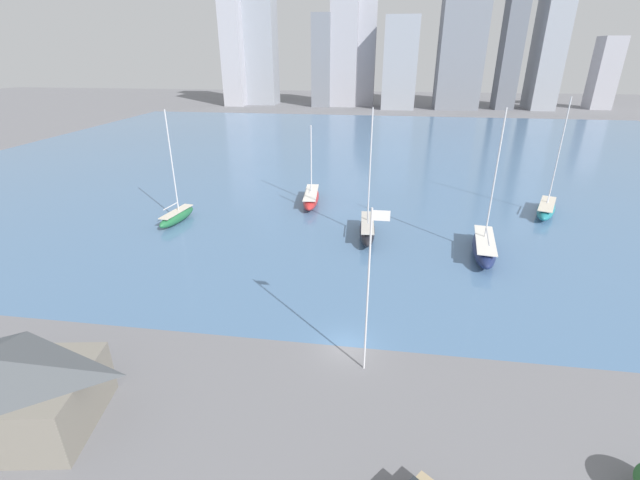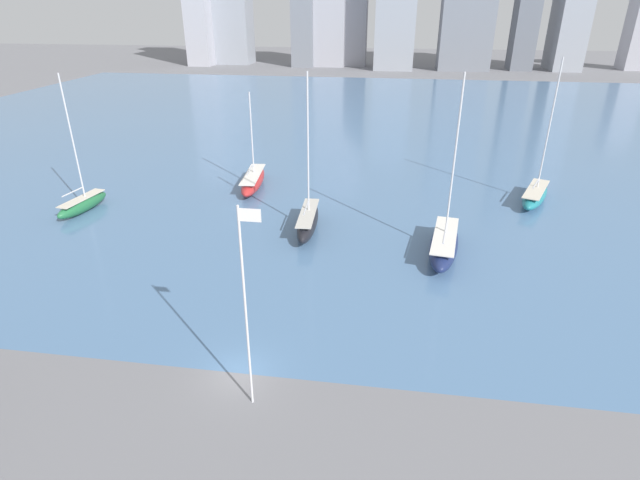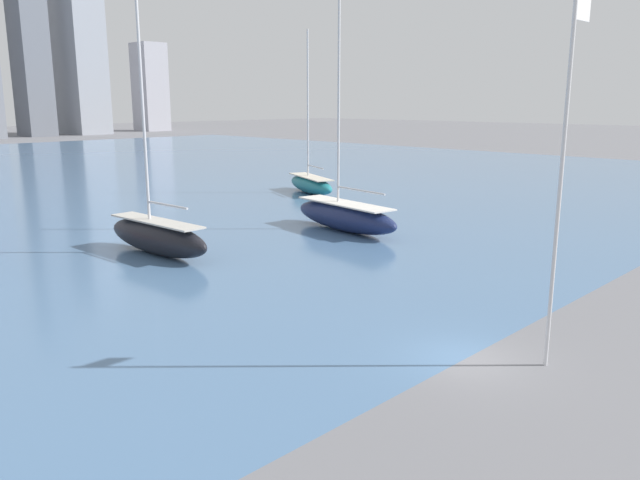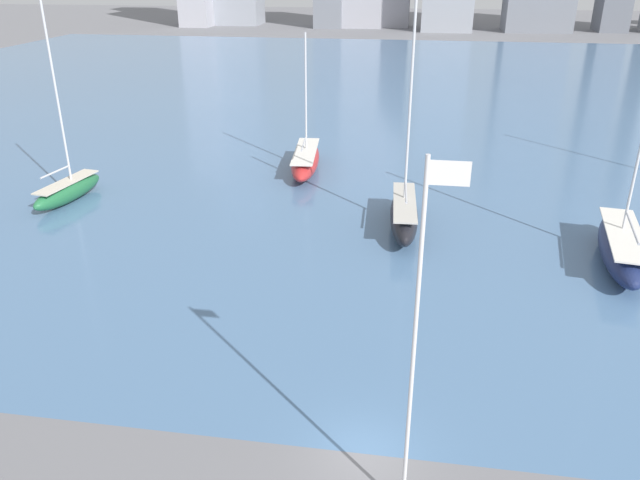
{
  "view_description": "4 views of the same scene",
  "coord_description": "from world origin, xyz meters",
  "px_view_note": "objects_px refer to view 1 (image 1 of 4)",
  "views": [
    {
      "loc": [
        1.93,
        -28.2,
        21.81
      ],
      "look_at": [
        -3.37,
        8.51,
        5.52
      ],
      "focal_mm": 24.0,
      "sensor_mm": 36.0,
      "label": 1
    },
    {
      "loc": [
        8.96,
        -24.48,
        21.91
      ],
      "look_at": [
        2.73,
        17.45,
        1.55
      ],
      "focal_mm": 28.0,
      "sensor_mm": 36.0,
      "label": 2
    },
    {
      "loc": [
        -19.22,
        -11.35,
        9.34
      ],
      "look_at": [
        2.91,
        10.48,
        2.44
      ],
      "focal_mm": 35.0,
      "sensor_mm": 36.0,
      "label": 3
    },
    {
      "loc": [
        1.2,
        -18.73,
        17.52
      ],
      "look_at": [
        -4.36,
        16.47,
        1.52
      ],
      "focal_mm": 35.0,
      "sensor_mm": 36.0,
      "label": 4
    }
  ],
  "objects_px": {
    "sailboat_teal": "(546,208)",
    "sailboat_navy": "(484,247)",
    "sailboat_green": "(177,216)",
    "flag_pole": "(369,289)",
    "sailboat_black": "(367,229)",
    "sailboat_red": "(311,198)"
  },
  "relations": [
    {
      "from": "sailboat_teal",
      "to": "sailboat_green",
      "type": "bearing_deg",
      "value": -146.29
    },
    {
      "from": "sailboat_red",
      "to": "sailboat_green",
      "type": "bearing_deg",
      "value": -153.52
    },
    {
      "from": "sailboat_teal",
      "to": "sailboat_red",
      "type": "bearing_deg",
      "value": -157.88
    },
    {
      "from": "sailboat_navy",
      "to": "sailboat_green",
      "type": "height_order",
      "value": "sailboat_navy"
    },
    {
      "from": "flag_pole",
      "to": "sailboat_red",
      "type": "relative_size",
      "value": 1.07
    },
    {
      "from": "flag_pole",
      "to": "sailboat_green",
      "type": "height_order",
      "value": "sailboat_green"
    },
    {
      "from": "sailboat_teal",
      "to": "sailboat_green",
      "type": "xyz_separation_m",
      "value": [
        -51.99,
        -10.59,
        -0.0
      ]
    },
    {
      "from": "sailboat_black",
      "to": "sailboat_navy",
      "type": "bearing_deg",
      "value": -16.68
    },
    {
      "from": "sailboat_black",
      "to": "sailboat_green",
      "type": "xyz_separation_m",
      "value": [
        -26.48,
        1.61,
        -0.19
      ]
    },
    {
      "from": "sailboat_navy",
      "to": "sailboat_black",
      "type": "distance_m",
      "value": 14.09
    },
    {
      "from": "flag_pole",
      "to": "sailboat_navy",
      "type": "relative_size",
      "value": 0.77
    },
    {
      "from": "sailboat_green",
      "to": "sailboat_red",
      "type": "xyz_separation_m",
      "value": [
        17.22,
        10.64,
        0.02
      ]
    },
    {
      "from": "sailboat_navy",
      "to": "sailboat_teal",
      "type": "height_order",
      "value": "sailboat_navy"
    },
    {
      "from": "flag_pole",
      "to": "sailboat_black",
      "type": "relative_size",
      "value": 0.8
    },
    {
      "from": "sailboat_navy",
      "to": "sailboat_green",
      "type": "bearing_deg",
      "value": -178.91
    },
    {
      "from": "sailboat_navy",
      "to": "sailboat_red",
      "type": "bearing_deg",
      "value": 153.9
    },
    {
      "from": "sailboat_navy",
      "to": "sailboat_green",
      "type": "distance_m",
      "value": 40.47
    },
    {
      "from": "sailboat_black",
      "to": "sailboat_teal",
      "type": "relative_size",
      "value": 0.97
    },
    {
      "from": "sailboat_green",
      "to": "sailboat_red",
      "type": "bearing_deg",
      "value": 39.94
    },
    {
      "from": "sailboat_teal",
      "to": "sailboat_navy",
      "type": "bearing_deg",
      "value": -104.98
    },
    {
      "from": "sailboat_green",
      "to": "sailboat_red",
      "type": "distance_m",
      "value": 20.24
    },
    {
      "from": "sailboat_teal",
      "to": "sailboat_black",
      "type": "bearing_deg",
      "value": -132.23
    }
  ]
}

